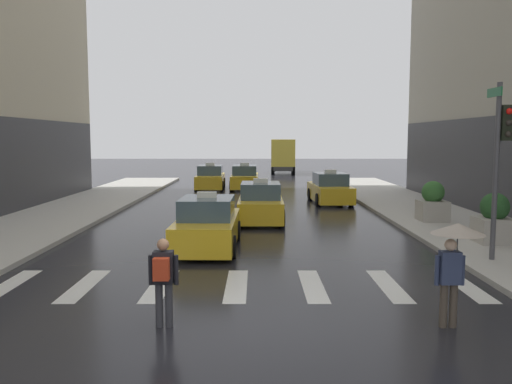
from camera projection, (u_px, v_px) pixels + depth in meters
name	position (u px, v px, depth m)	size (l,w,h in m)	color
ground_plane	(229.00, 332.00, 9.43)	(160.00, 160.00, 0.00)	black
crosswalk_markings	(235.00, 285.00, 12.41)	(11.30, 2.80, 0.01)	silver
traffic_light_pole	(499.00, 146.00, 14.15)	(0.44, 0.84, 4.80)	#47474C
taxi_lead	(206.00, 226.00, 16.54)	(1.99, 4.57, 1.80)	gold
taxi_second	(259.00, 204.00, 22.04)	(1.96, 4.55, 1.80)	gold
taxi_third	(328.00, 189.00, 28.22)	(2.10, 4.62, 1.80)	gold
taxi_fourth	(209.00, 178.00, 35.92)	(2.00, 4.57, 1.80)	gold
taxi_fifth	(243.00, 178.00, 35.93)	(1.96, 4.55, 1.80)	gold
box_truck	(281.00, 155.00, 51.46)	(2.58, 7.63, 3.35)	#2D2D2D
pedestrian_with_umbrella	(453.00, 246.00, 9.53)	(0.96, 0.96, 1.94)	#473D33
pedestrian_with_backpack	(161.00, 276.00, 9.56)	(0.55, 0.43, 1.65)	#333338
planter_near_corner	(492.00, 220.00, 16.72)	(1.10, 1.10, 1.60)	#A8A399
planter_mid_block	(431.00, 203.00, 21.24)	(1.10, 1.10, 1.60)	#A8A399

